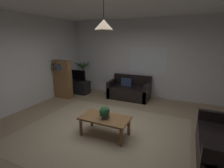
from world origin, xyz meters
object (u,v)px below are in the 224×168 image
Objects in this scene: potted_plant_on_table at (105,112)px; pendant_lamp at (104,25)px; book_on_table_0 at (102,115)px; bookshelf_corner at (62,79)px; couch_under_window at (129,91)px; coffee_table at (105,120)px; tv at (78,76)px; remote_on_table_0 at (108,117)px; tv_stand at (78,87)px; potted_palm_corner at (83,75)px.

pendant_lamp reaches higher than potted_plant_on_table.
potted_plant_on_table is 1.79m from pendant_lamp.
book_on_table_0 is 2.99m from bookshelf_corner.
coffee_table is at bearing -82.68° from couch_under_window.
book_on_table_0 is at bearing -44.69° from tv.
book_on_table_0 is at bearing 151.40° from coffee_table.
couch_under_window is at bearing 97.32° from coffee_table.
coffee_table is at bearing 104.04° from pendant_lamp.
couch_under_window is 3.39m from pendant_lamp.
book_on_table_0 is 0.23× the size of pendant_lamp.
tv is (-2.47, 2.33, 0.28)m from remote_on_table_0.
tv_stand is (-2.44, 2.41, -0.34)m from potted_plant_on_table.
pendant_lamp reaches higher than book_on_table_0.
coffee_table is 0.10m from remote_on_table_0.
tv is at bearing -53.49° from remote_on_table_0.
coffee_table is 3.85m from potted_palm_corner.
potted_palm_corner reaches higher than potted_plant_on_table.
bookshelf_corner reaches higher than potted_plant_on_table.
potted_palm_corner reaches higher than coffee_table.
couch_under_window is 2.06× the size of tv.
couch_under_window is at bearing 23.20° from bookshelf_corner.
potted_plant_on_table is 0.38× the size of tv.
bookshelf_corner is (-0.19, -0.67, -0.01)m from tv.
remote_on_table_0 reaches higher than book_on_table_0.
remote_on_table_0 is at bearing -48.16° from potted_palm_corner.
potted_plant_on_table is at bearing -58.97° from coffee_table.
potted_plant_on_table is at bearing -44.69° from tv_stand.
coffee_table is at bearing -32.83° from bookshelf_corner.
couch_under_window is 1.13× the size of potted_palm_corner.
pendant_lamp is at bearing -28.60° from book_on_table_0.
coffee_table is at bearing -28.60° from book_on_table_0.
book_on_table_0 is 0.10× the size of potted_palm_corner.
coffee_table is 0.78× the size of bookshelf_corner.
pendant_lamp reaches higher than tv_stand.
tv_stand is 1.56× the size of pendant_lamp.
coffee_table is 1.21× the size of tv_stand.
pendant_lamp is (2.60, -1.67, 1.65)m from bookshelf_corner.
bookshelf_corner is at bearing -42.20° from remote_on_table_0.
book_on_table_0 is at bearing 140.57° from potted_plant_on_table.
pendant_lamp is (0.00, -0.00, 2.01)m from coffee_table.
potted_plant_on_table is 3.42m from tv.
book_on_table_0 is (-0.09, 0.05, 0.08)m from coffee_table.
potted_palm_corner is at bearing 101.31° from tv.
potted_plant_on_table reaches higher than tv_stand.
potted_palm_corner is at bearing 86.50° from bookshelf_corner.
potted_plant_on_table is 0.19× the size of bookshelf_corner.
tv_stand is (-2.32, 2.31, -0.20)m from book_on_table_0.
potted_plant_on_table is at bearing -58.97° from pendant_lamp.
remote_on_table_0 is at bearing -13.06° from book_on_table_0.
coffee_table is 0.84× the size of potted_palm_corner.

